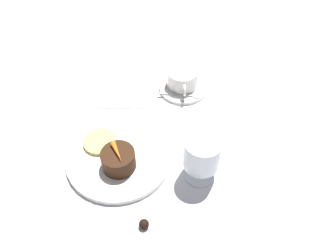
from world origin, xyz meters
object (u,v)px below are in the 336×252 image
Objects in this scene: wine_glass at (202,155)px; dessert_cake at (118,160)px; fork at (137,107)px; coffee_cup at (182,78)px; dinner_plate at (119,156)px.

wine_glass is 0.18m from dessert_cake.
fork is at bearing 168.61° from dessert_cake.
coffee_cup is 1.47× the size of dessert_cake.
coffee_cup is 0.60× the size of fork.
wine_glass reaches higher than dessert_cake.
wine_glass reaches higher than coffee_cup.
wine_glass is at bearing 2.09° from coffee_cup.
wine_glass is 0.65× the size of fork.
dessert_cake is at bearing 3.99° from dinner_plate.
fork is (-0.22, -0.14, -0.07)m from wine_glass.
coffee_cup is at bearing 118.32° from fork.
dessert_cake is at bearing -32.23° from coffee_cup.
dinner_plate reaches higher than fork.
coffee_cup is at bearing 147.77° from dessert_cake.
fork is (0.07, -0.13, -0.03)m from coffee_cup.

